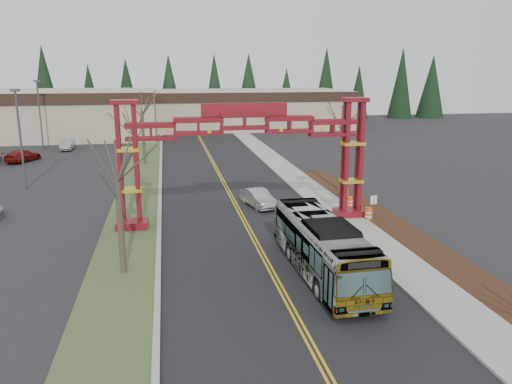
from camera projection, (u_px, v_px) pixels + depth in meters
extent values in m
plane|color=black|center=(319.00, 360.00, 19.11)|extent=(200.00, 200.00, 0.00)
cube|color=black|center=(232.00, 199.00, 42.99)|extent=(12.00, 110.00, 0.02)
cube|color=gold|center=(231.00, 199.00, 42.97)|extent=(0.12, 100.00, 0.01)
cube|color=gold|center=(234.00, 198.00, 43.01)|extent=(0.12, 100.00, 0.01)
cube|color=#999994|center=(301.00, 195.00, 44.04)|extent=(0.30, 110.00, 0.15)
cube|color=gray|center=(317.00, 194.00, 44.30)|extent=(2.60, 110.00, 0.14)
cube|color=#301E10|center=(431.00, 251.00, 30.42)|extent=(2.60, 50.00, 0.12)
cube|color=#364E27|center=(137.00, 203.00, 41.60)|extent=(4.00, 110.00, 0.08)
cube|color=#999994|center=(160.00, 201.00, 41.91)|extent=(0.30, 110.00, 0.15)
cube|color=maroon|center=(132.00, 224.00, 34.85)|extent=(2.20, 1.60, 0.60)
cube|color=maroon|center=(120.00, 165.00, 33.40)|extent=(0.28, 0.28, 8.00)
cube|color=maroon|center=(136.00, 165.00, 33.59)|extent=(0.28, 0.28, 8.00)
cube|color=maroon|center=(120.00, 163.00, 34.06)|extent=(0.28, 0.28, 8.00)
cube|color=maroon|center=(137.00, 163.00, 34.26)|extent=(0.28, 0.28, 8.00)
cube|color=yellow|center=(130.00, 190.00, 34.26)|extent=(1.60, 1.10, 0.22)
cube|color=yellow|center=(128.00, 149.00, 33.59)|extent=(1.60, 1.10, 0.22)
cube|color=maroon|center=(125.00, 102.00, 32.84)|extent=(1.80, 1.20, 0.30)
cube|color=maroon|center=(350.00, 213.00, 37.62)|extent=(2.20, 1.60, 0.60)
cube|color=maroon|center=(347.00, 158.00, 36.17)|extent=(0.28, 0.28, 8.00)
cube|color=maroon|center=(361.00, 157.00, 36.36)|extent=(0.28, 0.28, 8.00)
cube|color=maroon|center=(343.00, 156.00, 36.84)|extent=(0.28, 0.28, 8.00)
cube|color=maroon|center=(358.00, 156.00, 37.03)|extent=(0.28, 0.28, 8.00)
cube|color=yellow|center=(351.00, 181.00, 37.03)|extent=(1.60, 1.10, 0.22)
cube|color=yellow|center=(353.00, 143.00, 36.36)|extent=(1.60, 1.10, 0.22)
cube|color=maroon|center=(355.00, 100.00, 35.61)|extent=(1.80, 1.20, 0.30)
cube|color=maroon|center=(244.00, 119.00, 34.52)|extent=(16.00, 0.90, 1.00)
cube|color=maroon|center=(245.00, 132.00, 34.73)|extent=(16.00, 0.90, 0.60)
cube|color=maroon|center=(244.00, 110.00, 34.36)|extent=(6.00, 0.25, 0.90)
cube|color=#B7A98C|center=(13.00, 114.00, 81.82)|extent=(46.00, 22.00, 7.50)
cube|color=#B7A98C|center=(246.00, 109.00, 96.45)|extent=(38.00, 20.00, 7.00)
cube|color=black|center=(255.00, 97.00, 86.15)|extent=(38.00, 0.40, 1.60)
cylinder|color=#382D26|center=(1.00, 121.00, 100.25)|extent=(0.80, 0.80, 1.60)
cone|color=black|center=(43.00, 92.00, 100.36)|extent=(5.60, 5.60, 13.00)
cylinder|color=#382D26|center=(45.00, 120.00, 101.72)|extent=(0.80, 0.80, 1.60)
cone|color=black|center=(87.00, 91.00, 101.83)|extent=(5.60, 5.60, 13.00)
cylinder|color=#382D26|center=(89.00, 120.00, 103.19)|extent=(0.80, 0.80, 1.60)
cone|color=black|center=(129.00, 91.00, 103.31)|extent=(5.60, 5.60, 13.00)
cylinder|color=#382D26|center=(131.00, 119.00, 104.67)|extent=(0.80, 0.80, 1.60)
cone|color=black|center=(171.00, 91.00, 104.78)|extent=(5.60, 5.60, 13.00)
cylinder|color=#382D26|center=(172.00, 118.00, 106.14)|extent=(0.80, 0.80, 1.60)
cone|color=black|center=(211.00, 91.00, 106.25)|extent=(5.60, 5.60, 13.00)
cylinder|color=#382D26|center=(212.00, 117.00, 107.61)|extent=(0.80, 0.80, 1.60)
cone|color=black|center=(250.00, 90.00, 107.72)|extent=(5.60, 5.60, 13.00)
cylinder|color=#382D26|center=(251.00, 117.00, 109.08)|extent=(0.80, 0.80, 1.60)
cone|color=black|center=(289.00, 90.00, 109.19)|extent=(5.60, 5.60, 13.00)
cylinder|color=#382D26|center=(288.00, 116.00, 110.55)|extent=(0.80, 0.80, 1.60)
cone|color=black|center=(326.00, 90.00, 110.66)|extent=(5.60, 5.60, 13.00)
cylinder|color=#382D26|center=(325.00, 116.00, 112.02)|extent=(0.80, 0.80, 1.60)
cone|color=black|center=(362.00, 89.00, 112.14)|extent=(5.60, 5.60, 13.00)
cylinder|color=#382D26|center=(361.00, 115.00, 113.50)|extent=(0.80, 0.80, 1.60)
cone|color=black|center=(397.00, 89.00, 113.61)|extent=(5.60, 5.60, 13.00)
cylinder|color=#382D26|center=(396.00, 114.00, 114.97)|extent=(0.80, 0.80, 1.60)
cone|color=black|center=(432.00, 89.00, 115.08)|extent=(5.60, 5.60, 13.00)
cylinder|color=#382D26|center=(430.00, 114.00, 116.44)|extent=(0.80, 0.80, 1.60)
imported|color=#ACAFB4|center=(323.00, 247.00, 26.81)|extent=(2.91, 11.31, 3.13)
imported|color=#A5A8AD|center=(258.00, 198.00, 40.39)|extent=(2.56, 4.54, 1.42)
imported|color=maroon|center=(23.00, 156.00, 60.17)|extent=(3.85, 5.42, 1.46)
imported|color=#969B9D|center=(68.00, 145.00, 69.01)|extent=(1.50, 4.27, 1.41)
cylinder|color=#382D26|center=(121.00, 228.00, 26.67)|extent=(0.33, 0.33, 5.17)
cylinder|color=#382D26|center=(116.00, 161.00, 25.81)|extent=(0.12, 0.12, 2.29)
cylinder|color=#382D26|center=(136.00, 169.00, 41.25)|extent=(0.29, 0.29, 5.59)
cylinder|color=#382D26|center=(133.00, 125.00, 40.37)|extent=(0.11, 0.11, 1.99)
cylinder|color=#382D26|center=(143.00, 138.00, 57.98)|extent=(0.34, 0.34, 6.18)
cylinder|color=#382D26|center=(142.00, 102.00, 56.99)|extent=(0.13, 0.13, 2.31)
cylinder|color=#382D26|center=(340.00, 160.00, 44.97)|extent=(0.30, 0.30, 5.81)
cylinder|color=#382D26|center=(342.00, 117.00, 44.06)|extent=(0.11, 0.11, 2.06)
cylinder|color=#3F3F44|center=(21.00, 141.00, 45.64)|extent=(0.20, 0.20, 8.95)
cube|color=#3F3F44|center=(15.00, 90.00, 44.55)|extent=(0.80, 0.40, 0.25)
cylinder|color=#3F3F44|center=(40.00, 116.00, 69.31)|extent=(0.20, 0.20, 9.21)
cube|color=#3F3F44|center=(37.00, 81.00, 68.19)|extent=(0.82, 0.41, 0.26)
cylinder|color=#3F3F44|center=(373.00, 211.00, 35.25)|extent=(0.06, 0.06, 2.23)
cube|color=white|center=(374.00, 200.00, 35.05)|extent=(0.51, 0.11, 0.61)
cylinder|color=orange|center=(368.00, 214.00, 36.64)|extent=(0.52, 0.52, 1.00)
cylinder|color=white|center=(369.00, 212.00, 36.60)|extent=(0.54, 0.54, 0.12)
cylinder|color=white|center=(368.00, 216.00, 36.68)|extent=(0.54, 0.54, 0.12)
cylinder|color=orange|center=(349.00, 203.00, 39.89)|extent=(0.50, 0.50, 0.95)
cylinder|color=white|center=(349.00, 201.00, 39.85)|extent=(0.52, 0.52, 0.11)
cylinder|color=white|center=(349.00, 204.00, 39.92)|extent=(0.52, 0.52, 0.11)
cylinder|color=orange|center=(345.00, 193.00, 42.79)|extent=(0.55, 0.55, 1.06)
cylinder|color=white|center=(345.00, 191.00, 42.75)|extent=(0.57, 0.57, 0.13)
cylinder|color=white|center=(345.00, 195.00, 42.82)|extent=(0.57, 0.57, 0.13)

